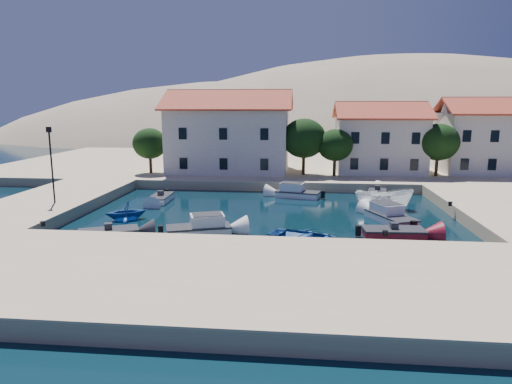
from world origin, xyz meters
The scene contains 21 objects.
ground centered at (0.00, 0.00, 0.00)m, with size 400.00×400.00×0.00m, color black.
quay_south centered at (0.00, -6.00, 0.50)m, with size 52.00×12.00×1.00m, color tan.
quay_west centered at (-19.00, 10.00, 0.50)m, with size 8.00×20.00×1.00m, color tan.
quay_north centered at (2.00, 38.00, 0.50)m, with size 80.00×36.00×1.00m, color tan.
hills centered at (20.64, 123.62, -23.40)m, with size 254.00×176.00×99.00m.
building_left centered at (-6.00, 28.00, 5.94)m, with size 14.70×9.45×9.70m.
building_mid centered at (12.00, 29.00, 5.22)m, with size 10.50×8.40×8.30m.
building_right centered at (24.00, 30.00, 5.47)m, with size 9.45×8.40×8.80m.
trees centered at (4.51, 25.46, 4.84)m, with size 37.30×5.30×6.45m.
lamppost centered at (-17.50, 8.00, 4.75)m, with size 0.35×0.25×6.22m.
bollards centered at (2.80, 3.87, 1.15)m, with size 29.36×9.56×0.30m.
motorboat_grey_sw centered at (-10.23, 1.81, 0.29)m, with size 4.31×3.23×1.25m.
cabin_cruiser_south centered at (-4.31, 3.30, 0.48)m, with size 4.83×3.24×1.60m.
rowboat_south centered at (3.36, 1.61, 0.00)m, with size 3.92×5.49×1.14m, color #1C4F9C.
motorboat_red_se centered at (9.17, 3.94, 0.29)m, with size 4.23×2.06×1.25m.
cabin_cruiser_east centered at (9.76, 8.13, 0.48)m, with size 3.66×5.15×1.60m.
boat_east centered at (10.00, 12.82, 0.00)m, with size 1.88×5.00×1.93m, color white.
motorboat_white_ne centered at (10.37, 18.67, 0.29)m, with size 2.34×3.94×1.25m.
rowboat_west centered at (-10.95, 6.81, 0.00)m, with size 2.67×3.09×1.63m, color #1C4F9C.
motorboat_white_west centered at (-10.33, 13.81, 0.29)m, with size 1.77×3.82×1.25m.
cabin_cruiser_north centered at (2.46, 17.15, 0.48)m, with size 4.57×2.76×1.60m.
Camera 1 is at (2.80, -27.03, 8.94)m, focal length 32.00 mm.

